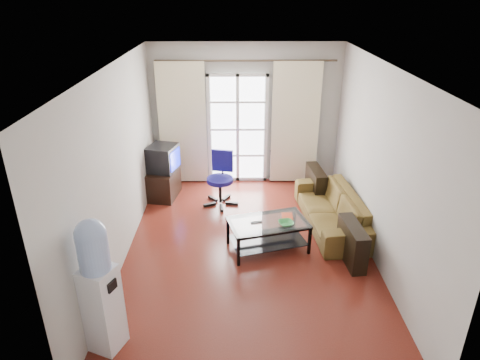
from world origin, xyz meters
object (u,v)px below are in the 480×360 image
sofa (331,209)px  coffee_table (268,231)px  crt_tv (162,158)px  water_cooler (99,284)px  task_chair (221,189)px  tv_stand (164,183)px

sofa → coffee_table: bearing=-62.7°
crt_tv → water_cooler: (-0.06, -3.68, 0.07)m
task_chair → tv_stand: bearing=176.2°
coffee_table → crt_tv: crt_tv is taller
tv_stand → water_cooler: bearing=-82.1°
coffee_table → tv_stand: size_ratio=1.78×
crt_tv → task_chair: 1.21m
coffee_table → sofa: bearing=32.4°
tv_stand → water_cooler: water_cooler is taller
tv_stand → crt_tv: bearing=97.0°
sofa → task_chair: task_chair is taller
crt_tv → task_chair: bearing=-1.2°
crt_tv → task_chair: (1.07, -0.32, -0.48)m
tv_stand → task_chair: task_chair is taller
sofa → water_cooler: (-2.96, -2.57, 0.54)m
crt_tv → task_chair: size_ratio=0.64×
tv_stand → water_cooler: (-0.06, -3.65, 0.57)m
coffee_table → crt_tv: size_ratio=2.05×
crt_tv → coffee_table: bearing=-29.2°
tv_stand → crt_tv: (0.00, 0.03, 0.50)m
water_cooler → sofa: bearing=63.2°
coffee_table → crt_tv: (-1.82, 1.80, 0.46)m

